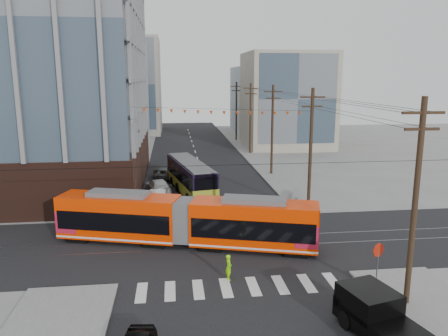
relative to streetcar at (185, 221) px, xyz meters
The scene contains 16 objects.
ground 5.21m from the streetcar, 53.59° to the right, with size 160.00×160.00×0.00m, color slate.
bg_bldg_nw_near 50.60m from the streetcar, 106.35° to the left, with size 18.00×16.00×18.00m, color #8C99A5.
bg_bldg_ne_near 48.35m from the streetcar, 66.78° to the left, with size 14.00×14.00×16.00m, color gray.
bg_bldg_nw_far 69.45m from the streetcar, 99.26° to the left, with size 16.00×18.00×20.00m, color gray.
bg_bldg_ne_far 67.59m from the streetcar, 71.93° to the left, with size 16.00×16.00×14.00m, color #8C99A5.
utility_pole_near 15.57m from the streetcar, 41.07° to the right, with size 0.30×0.30×11.00m, color black.
utility_pole_far 53.43m from the streetcar, 77.65° to the left, with size 0.30×0.30×11.00m, color black.
streetcar is the anchor object (origin of this frame).
city_bus 14.74m from the streetcar, 85.97° to the left, with size 2.57×11.88×3.37m, color black, non-canonical shape.
pickup_truck 16.08m from the streetcar, 56.82° to the right, with size 2.15×6.03×2.05m, color black, non-canonical shape.
parked_car_silver 11.56m from the streetcar, 100.86° to the left, with size 1.53×4.40×1.45m, color silver.
parked_car_white 15.03m from the streetcar, 98.99° to the left, with size 2.03×4.99×1.45m, color silver.
parked_car_grey 21.64m from the streetcar, 95.45° to the left, with size 2.11×4.57×1.27m, color #515152.
pedestrian 6.42m from the streetcar, 67.77° to the right, with size 0.57×0.38×1.57m, color #88EF05.
stop_sign 13.40m from the streetcar, 38.82° to the right, with size 0.83×0.83×2.73m, color #A91B09, non-canonical shape.
jersey_barrier 15.37m from the streetcar, 42.93° to the left, with size 0.88×3.90×0.78m, color slate.
Camera 1 is at (-3.67, -25.99, 11.90)m, focal length 35.00 mm.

